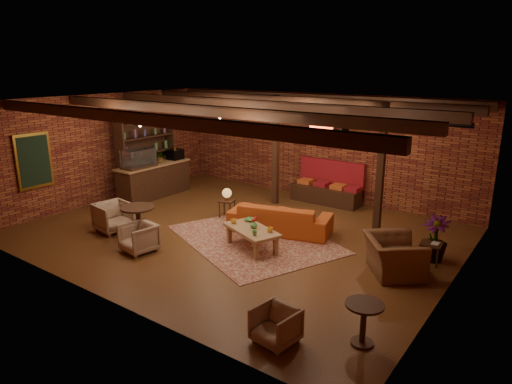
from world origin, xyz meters
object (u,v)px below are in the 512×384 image
Objects in this scene: sofa at (280,218)px; round_table_right at (364,317)px; round_table_left at (138,218)px; armchair_far at (276,324)px; coffee_table at (252,231)px; side_table_lamp at (227,195)px; armchair_b at (139,236)px; side_table_book at (431,245)px; plant_tall at (440,194)px; armchair_a at (113,215)px; armchair_right at (394,250)px.

round_table_right is at bearing 122.78° from sofa.
armchair_far is (4.89, -1.55, -0.25)m from round_table_left.
round_table_left is at bearing -154.83° from coffee_table.
sofa is 1.81m from side_table_lamp.
side_table_book is at bearing 39.13° from armchair_b.
round_table_left is at bearing -103.53° from side_table_lamp.
coffee_table is 2.52m from armchair_b.
side_table_lamp is at bearing -176.06° from plant_tall.
round_table_left reaches higher than round_table_right.
armchair_b is (-1.87, -2.87, -0.01)m from sofa.
armchair_far is at bearing -96.85° from armchair_a.
sofa is at bearing 39.98° from armchair_right.
armchair_b is 5.45m from armchair_right.
armchair_b is 1.14× the size of armchair_far.
armchair_b is at bearing -140.27° from coffee_table.
plant_tall reaches higher than sofa.
coffee_table is 3.10m from armchair_right.
side_table_lamp reaches higher than side_table_book.
round_table_left is 5.77m from armchair_right.
armchair_b reaches higher than armchair_far.
armchair_far is at bearing -103.59° from plant_tall.
side_table_book is (6.98, 2.65, 0.02)m from armchair_a.
armchair_b is at bearing -40.97° from round_table_left.
coffee_table is 2.34× the size of round_table_right.
side_table_lamp is at bearing 143.25° from coffee_table.
round_table_right is (3.51, -1.98, 0.02)m from coffee_table.
round_table_left is at bearing 69.71° from armchair_right.
round_table_left is 1.34× the size of armchair_far.
armchair_right is (6.51, 1.72, 0.10)m from armchair_a.
armchair_b is at bearing -91.68° from side_table_lamp.
plant_tall is (5.45, 3.35, 1.12)m from armchair_b.
side_table_book is at bearing 23.64° from coffee_table.
plant_tall is at bearing 90.00° from round_table_right.
side_table_book is 0.16× the size of plant_tall.
armchair_a is at bearing -123.16° from side_table_lamp.
round_table_left reaches higher than coffee_table.
armchair_far is (4.37, -1.10, -0.04)m from armchair_b.
coffee_table is at bearing -153.55° from plant_tall.
side_table_lamp reaches higher than armchair_b.
side_table_lamp is 1.21× the size of round_table_right.
round_table_right is at bearing 152.19° from armchair_right.
armchair_right is at bearing -112.58° from plant_tall.
side_table_book is 4.38m from armchair_far.
armchair_far is at bearing -4.95° from armchair_b.
side_table_book is 1.07m from plant_tall.
armchair_far is (-1.08, -4.24, -0.11)m from side_table_book.
armchair_a reaches higher than round_table_right.
armchair_a reaches higher than armchair_far.
coffee_table is 4.03m from round_table_right.
round_table_right reaches higher than armchair_far.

